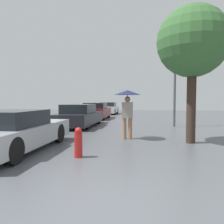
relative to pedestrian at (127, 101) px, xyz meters
The scene contains 9 objects.
ground_plane 5.67m from the pedestrian, 87.84° to the right, with size 60.00×60.00×0.00m, color #4C4F54.
pedestrian is the anchor object (origin of this frame).
parked_car_nearest 4.07m from the pedestrian, 142.47° to the right, with size 1.72×4.43×1.21m.
parked_car_second 4.88m from the pedestrian, 129.18° to the left, with size 1.82×4.59×1.27m.
parked_car_third 9.44m from the pedestrian, 109.91° to the left, with size 1.89×3.89×1.28m.
parked_car_farthest 15.17m from the pedestrian, 101.93° to the left, with size 1.76×4.10×1.25m.
tree 3.07m from the pedestrian, 11.02° to the right, with size 2.45×2.45×4.75m.
street_lamp 5.18m from the pedestrian, 61.93° to the left, with size 0.29×0.29×4.77m.
fire_hydrant 3.26m from the pedestrian, 110.51° to the right, with size 0.21×0.21×0.79m.
Camera 1 is at (0.41, -2.93, 1.52)m, focal length 35.00 mm.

